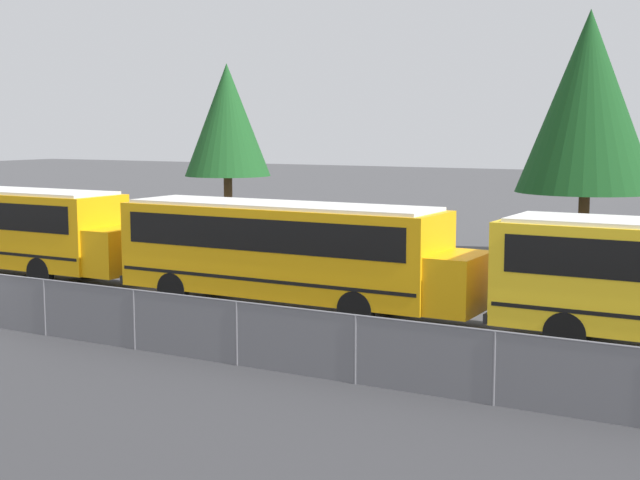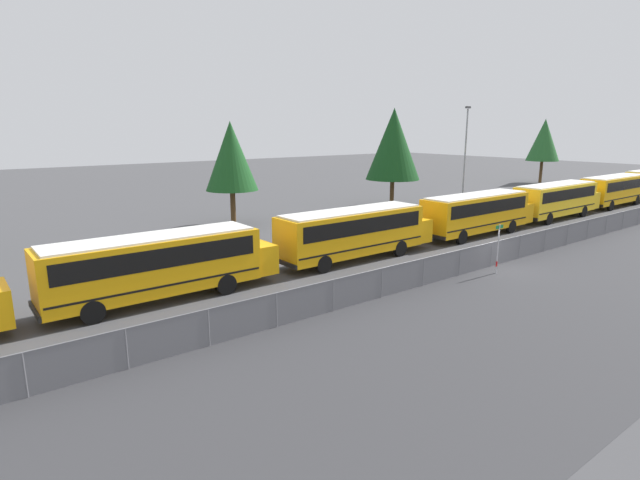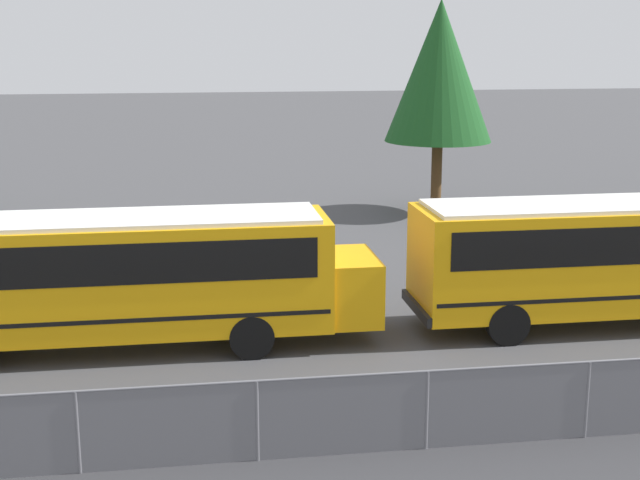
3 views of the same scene
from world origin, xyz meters
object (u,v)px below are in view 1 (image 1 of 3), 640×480
Objects in this scene: school_bus_4 at (287,247)px; tree_0 at (227,120)px; school_bus_3 at (6,224)px; tree_1 at (588,102)px.

tree_0 is (-12.83, 15.20, 3.89)m from school_bus_4.
tree_0 is at bearing 92.28° from school_bus_3.
school_bus_4 is (12.24, -0.32, 0.00)m from school_bus_3.
tree_1 reaches higher than school_bus_3.
tree_1 is (17.60, 14.00, 4.54)m from school_bus_3.
school_bus_3 is 12.24m from school_bus_4.
tree_0 is 0.86× the size of tree_1.
school_bus_4 is at bearing -49.84° from tree_0.
school_bus_3 is 1.00× the size of school_bus_4.
tree_0 is at bearing 130.16° from school_bus_4.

